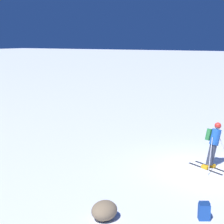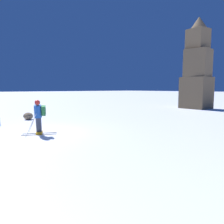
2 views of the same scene
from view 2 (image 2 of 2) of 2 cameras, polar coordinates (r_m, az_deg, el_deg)
ground_plane at (r=11.52m, az=-18.72°, el=-5.35°), size 300.00×300.00×0.00m
skier at (r=10.99m, az=-18.58°, el=-0.87°), size 1.42×1.67×1.74m
rock_pillar at (r=26.27m, az=21.35°, el=9.98°), size 2.90×2.55×9.96m
exposed_boulder_0 at (r=16.86m, az=-21.05°, el=-0.99°), size 0.78×0.66×0.51m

